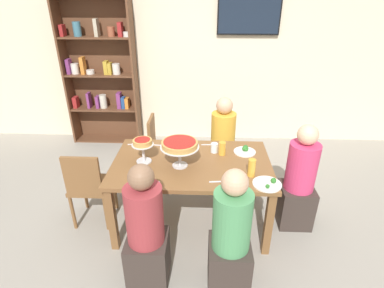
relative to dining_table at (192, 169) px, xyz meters
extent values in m
plane|color=gray|center=(0.00, 0.00, -0.65)|extent=(12.00, 12.00, 0.00)
cube|color=beige|center=(0.00, 2.20, 0.75)|extent=(8.00, 0.12, 2.80)
cube|color=brown|center=(0.00, 0.00, 0.07)|extent=(1.57, 0.98, 0.04)
cube|color=brown|center=(-0.73, -0.43, -0.30)|extent=(0.07, 0.07, 0.70)
cube|color=brown|center=(0.73, -0.43, -0.30)|extent=(0.07, 0.07, 0.70)
cube|color=brown|center=(-0.73, 0.43, -0.30)|extent=(0.07, 0.07, 0.70)
cube|color=brown|center=(0.73, 0.43, -0.30)|extent=(0.07, 0.07, 0.70)
cube|color=brown|center=(-2.03, 1.98, 0.45)|extent=(0.03, 0.30, 2.20)
cube|color=brown|center=(-0.96, 1.98, 0.45)|extent=(0.03, 0.30, 2.20)
cube|color=brown|center=(-1.49, 2.12, 0.45)|extent=(1.10, 0.02, 2.20)
cube|color=brown|center=(-1.49, 1.98, -0.64)|extent=(1.04, 0.28, 0.02)
cube|color=brown|center=(-1.49, 1.98, -0.09)|extent=(1.04, 0.28, 0.02)
cube|color=brown|center=(-1.49, 1.98, 0.46)|extent=(1.04, 0.28, 0.02)
cube|color=brown|center=(-1.49, 1.98, 1.01)|extent=(1.04, 0.28, 0.02)
cube|color=maroon|center=(-1.96, 1.98, 0.01)|extent=(0.06, 0.13, 0.17)
cube|color=#7A3370|center=(-1.74, 1.98, 0.04)|extent=(0.04, 0.13, 0.24)
cube|color=#7A3370|center=(-1.60, 1.98, 0.02)|extent=(0.05, 0.13, 0.19)
cylinder|color=beige|center=(-1.51, 1.98, 0.03)|extent=(0.11, 0.11, 0.21)
cube|color=#7A3370|center=(-1.25, 1.98, 0.05)|extent=(0.06, 0.13, 0.25)
cube|color=navy|center=(-1.18, 1.98, 0.01)|extent=(0.05, 0.12, 0.18)
cube|color=orange|center=(-1.12, 1.98, 0.00)|extent=(0.05, 0.13, 0.17)
cube|color=#7A3370|center=(-1.97, 1.98, 0.58)|extent=(0.05, 0.13, 0.22)
cylinder|color=silver|center=(-1.88, 1.98, 0.55)|extent=(0.12, 0.12, 0.15)
cube|color=orange|center=(-1.75, 1.98, 0.60)|extent=(0.05, 0.13, 0.25)
cylinder|color=silver|center=(-1.65, 1.98, 0.50)|extent=(0.12, 0.12, 0.06)
cube|color=#B7932D|center=(-1.39, 1.98, 0.57)|extent=(0.06, 0.13, 0.20)
cube|color=#B7932D|center=(-1.33, 1.98, 0.56)|extent=(0.05, 0.13, 0.17)
cylinder|color=silver|center=(-1.24, 1.98, 0.55)|extent=(0.12, 0.12, 0.16)
cube|color=maroon|center=(-1.97, 1.98, 1.10)|extent=(0.05, 0.13, 0.16)
cylinder|color=#3D7084|center=(-1.75, 1.98, 1.12)|extent=(0.12, 0.12, 0.20)
cube|color=#B2A88E|center=(-1.46, 1.98, 1.14)|extent=(0.05, 0.13, 0.24)
cylinder|color=brown|center=(-1.25, 1.98, 1.09)|extent=(0.10, 0.10, 0.14)
cube|color=maroon|center=(-1.11, 1.98, 1.12)|extent=(0.06, 0.13, 0.20)
cylinder|color=silver|center=(-1.01, 1.98, 1.05)|extent=(0.13, 0.13, 0.07)
cube|color=black|center=(0.73, 2.11, 1.31)|extent=(0.90, 0.05, 0.54)
cube|color=#192333|center=(0.73, 2.08, 1.31)|extent=(0.86, 0.01, 0.50)
cube|color=#382D28|center=(0.36, 0.81, -0.43)|extent=(0.34, 0.34, 0.45)
cylinder|color=gold|center=(0.36, 0.81, 0.05)|extent=(0.30, 0.30, 0.50)
sphere|color=tan|center=(0.36, 0.81, 0.40)|extent=(0.20, 0.20, 0.20)
cube|color=#382D28|center=(0.34, -0.81, -0.43)|extent=(0.34, 0.34, 0.45)
cylinder|color=#4C935B|center=(0.34, -0.81, 0.05)|extent=(0.30, 0.30, 0.50)
sphere|color=tan|center=(0.34, -0.81, 0.40)|extent=(0.20, 0.20, 0.20)
cube|color=#382D28|center=(1.10, 0.02, -0.43)|extent=(0.34, 0.34, 0.45)
cylinder|color=#D63866|center=(1.10, 0.02, 0.05)|extent=(0.30, 0.30, 0.50)
sphere|color=beige|center=(1.10, 0.02, 0.40)|extent=(0.20, 0.20, 0.20)
cube|color=#382D28|center=(-0.34, -0.77, -0.43)|extent=(0.34, 0.34, 0.45)
cylinder|color=#993338|center=(-0.34, -0.77, 0.05)|extent=(0.30, 0.30, 0.50)
sphere|color=#846047|center=(-0.34, -0.77, 0.40)|extent=(0.20, 0.20, 0.20)
cube|color=brown|center=(-0.36, 0.83, -0.22)|extent=(0.40, 0.40, 0.04)
cube|color=brown|center=(-0.54, 0.83, 0.01)|extent=(0.04, 0.36, 0.42)
cylinder|color=brown|center=(-0.19, 1.01, -0.45)|extent=(0.04, 0.04, 0.41)
cylinder|color=brown|center=(-0.19, 0.66, -0.45)|extent=(0.04, 0.04, 0.41)
cylinder|color=brown|center=(-0.54, 1.01, -0.45)|extent=(0.04, 0.04, 0.41)
cylinder|color=brown|center=(-0.54, 0.66, -0.45)|extent=(0.04, 0.04, 0.41)
cube|color=brown|center=(-1.05, 0.00, -0.22)|extent=(0.40, 0.40, 0.04)
cube|color=brown|center=(-1.05, -0.18, 0.01)|extent=(0.36, 0.04, 0.42)
cylinder|color=brown|center=(-1.23, 0.17, -0.45)|extent=(0.04, 0.04, 0.41)
cylinder|color=brown|center=(-0.88, 0.17, -0.45)|extent=(0.04, 0.04, 0.41)
cylinder|color=brown|center=(-1.23, -0.18, -0.45)|extent=(0.04, 0.04, 0.41)
cylinder|color=brown|center=(-0.88, -0.18, -0.45)|extent=(0.04, 0.04, 0.41)
cylinder|color=silver|center=(-0.11, -0.08, 0.09)|extent=(0.15, 0.15, 0.01)
cylinder|color=silver|center=(-0.11, -0.08, 0.19)|extent=(0.03, 0.03, 0.19)
cylinder|color=silver|center=(-0.11, -0.08, 0.29)|extent=(0.37, 0.37, 0.01)
cylinder|color=tan|center=(-0.11, -0.08, 0.32)|extent=(0.34, 0.34, 0.05)
cylinder|color=maroon|center=(-0.11, -0.08, 0.35)|extent=(0.31, 0.31, 0.00)
cylinder|color=silver|center=(-0.48, -0.01, 0.09)|extent=(0.15, 0.15, 0.01)
cylinder|color=silver|center=(-0.48, -0.01, 0.19)|extent=(0.03, 0.03, 0.18)
cylinder|color=silver|center=(-0.48, -0.01, 0.28)|extent=(0.22, 0.22, 0.01)
cylinder|color=tan|center=(-0.48, -0.01, 0.31)|extent=(0.19, 0.19, 0.05)
cylinder|color=maroon|center=(-0.48, -0.01, 0.33)|extent=(0.15, 0.15, 0.00)
cylinder|color=white|center=(0.68, -0.37, 0.09)|extent=(0.25, 0.25, 0.01)
sphere|color=#2D7028|center=(0.74, -0.36, 0.13)|extent=(0.05, 0.05, 0.05)
sphere|color=#2D7028|center=(0.67, -0.44, 0.12)|extent=(0.04, 0.04, 0.04)
cylinder|color=white|center=(0.55, 0.22, 0.09)|extent=(0.23, 0.23, 0.01)
sphere|color=#2D7028|center=(0.55, 0.23, 0.13)|extent=(0.06, 0.06, 0.06)
sphere|color=#2D7028|center=(0.56, 0.25, 0.13)|extent=(0.06, 0.06, 0.06)
sphere|color=#2D7028|center=(0.56, 0.23, 0.13)|extent=(0.05, 0.05, 0.05)
cylinder|color=gold|center=(0.56, -0.23, 0.17)|extent=(0.07, 0.07, 0.17)
cylinder|color=gold|center=(0.31, 0.17, 0.16)|extent=(0.07, 0.07, 0.14)
cylinder|color=white|center=(0.23, 0.22, 0.14)|extent=(0.08, 0.08, 0.10)
cube|color=silver|center=(-0.36, -0.39, 0.09)|extent=(0.18, 0.05, 0.00)
cube|color=silver|center=(-0.35, 0.34, 0.09)|extent=(0.18, 0.04, 0.00)
cube|color=silver|center=(-0.64, 0.36, 0.09)|extent=(0.18, 0.03, 0.00)
cube|color=silver|center=(0.26, -0.34, 0.09)|extent=(0.18, 0.04, 0.00)
cube|color=silver|center=(0.18, 0.38, 0.09)|extent=(0.18, 0.03, 0.00)
camera|label=1|loc=(0.11, -2.61, 1.61)|focal=28.31mm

